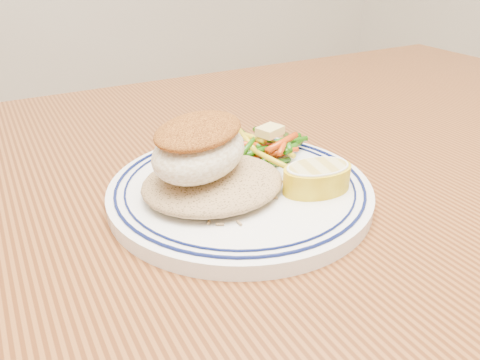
% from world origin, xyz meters
% --- Properties ---
extents(dining_table, '(1.50, 0.90, 0.75)m').
position_xyz_m(dining_table, '(0.00, 0.00, 0.65)').
color(dining_table, '#522810').
rests_on(dining_table, ground).
extents(plate, '(0.26, 0.26, 0.02)m').
position_xyz_m(plate, '(-0.01, -0.01, 0.76)').
color(plate, white).
rests_on(plate, dining_table).
extents(rice_pilaf, '(0.14, 0.12, 0.03)m').
position_xyz_m(rice_pilaf, '(-0.04, -0.01, 0.78)').
color(rice_pilaf, '#97764B').
rests_on(rice_pilaf, plate).
extents(fish_fillet, '(0.13, 0.13, 0.05)m').
position_xyz_m(fish_fillet, '(-0.05, -0.00, 0.81)').
color(fish_fillet, beige).
rests_on(fish_fillet, rice_pilaf).
extents(vegetable_pile, '(0.11, 0.11, 0.03)m').
position_xyz_m(vegetable_pile, '(0.05, 0.03, 0.78)').
color(vegetable_pile, '#BD3809').
rests_on(vegetable_pile, plate).
extents(butter_pat, '(0.03, 0.03, 0.01)m').
position_xyz_m(butter_pat, '(0.05, 0.03, 0.80)').
color(butter_pat, '#E2C96F').
rests_on(butter_pat, vegetable_pile).
extents(lemon_wedge, '(0.08, 0.07, 0.03)m').
position_xyz_m(lemon_wedge, '(0.05, -0.05, 0.78)').
color(lemon_wedge, gold).
rests_on(lemon_wedge, plate).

